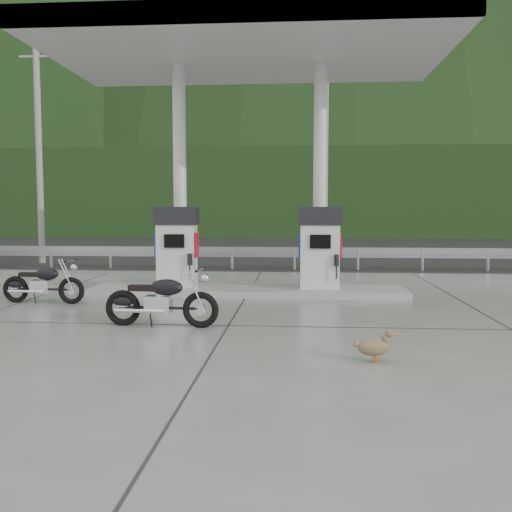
# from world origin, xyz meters

# --- Properties ---
(ground) EXTENTS (160.00, 160.00, 0.00)m
(ground) POSITION_xyz_m (0.00, 0.00, 0.00)
(ground) COLOR black
(ground) RESTS_ON ground
(forecourt_apron) EXTENTS (18.00, 14.00, 0.02)m
(forecourt_apron) POSITION_xyz_m (0.00, 0.00, 0.01)
(forecourt_apron) COLOR slate
(forecourt_apron) RESTS_ON ground
(pump_island) EXTENTS (7.00, 1.40, 0.15)m
(pump_island) POSITION_xyz_m (0.00, 2.50, 0.10)
(pump_island) COLOR gray
(pump_island) RESTS_ON forecourt_apron
(gas_pump_left) EXTENTS (0.95, 0.55, 1.80)m
(gas_pump_left) POSITION_xyz_m (-1.60, 2.50, 1.07)
(gas_pump_left) COLOR silver
(gas_pump_left) RESTS_ON pump_island
(gas_pump_right) EXTENTS (0.95, 0.55, 1.80)m
(gas_pump_right) POSITION_xyz_m (1.60, 2.50, 1.07)
(gas_pump_right) COLOR silver
(gas_pump_right) RESTS_ON pump_island
(canopy_column_left) EXTENTS (0.30, 0.30, 5.00)m
(canopy_column_left) POSITION_xyz_m (-1.60, 2.90, 2.67)
(canopy_column_left) COLOR silver
(canopy_column_left) RESTS_ON pump_island
(canopy_column_right) EXTENTS (0.30, 0.30, 5.00)m
(canopy_column_right) POSITION_xyz_m (1.60, 2.90, 2.67)
(canopy_column_right) COLOR silver
(canopy_column_right) RESTS_ON pump_island
(canopy_roof) EXTENTS (8.50, 5.00, 0.40)m
(canopy_roof) POSITION_xyz_m (0.00, 2.50, 5.37)
(canopy_roof) COLOR silver
(canopy_roof) RESTS_ON canopy_column_left
(guardrail) EXTENTS (26.00, 0.16, 1.42)m
(guardrail) POSITION_xyz_m (0.00, 8.00, 0.71)
(guardrail) COLOR gray
(guardrail) RESTS_ON ground
(road) EXTENTS (60.00, 7.00, 0.01)m
(road) POSITION_xyz_m (0.00, 11.50, 0.00)
(road) COLOR black
(road) RESTS_ON ground
(utility_pole_a) EXTENTS (0.22, 0.22, 8.00)m
(utility_pole_a) POSITION_xyz_m (-8.00, 9.50, 4.00)
(utility_pole_a) COLOR gray
(utility_pole_a) RESTS_ON ground
(utility_pole_b) EXTENTS (0.22, 0.22, 8.00)m
(utility_pole_b) POSITION_xyz_m (2.00, 9.50, 4.00)
(utility_pole_b) COLOR gray
(utility_pole_b) RESTS_ON ground
(tree_band) EXTENTS (80.00, 6.00, 6.00)m
(tree_band) POSITION_xyz_m (0.00, 30.00, 3.00)
(tree_band) COLOR black
(tree_band) RESTS_ON ground
(forested_hills) EXTENTS (100.00, 40.00, 140.00)m
(forested_hills) POSITION_xyz_m (0.00, 60.00, 0.00)
(forested_hills) COLOR black
(forested_hills) RESTS_ON ground
(motorcycle_left) EXTENTS (1.67, 0.63, 0.77)m
(motorcycle_left) POSITION_xyz_m (-4.02, 0.95, 0.41)
(motorcycle_left) COLOR black
(motorcycle_left) RESTS_ON forecourt_apron
(motorcycle_right) EXTENTS (1.80, 0.67, 0.84)m
(motorcycle_right) POSITION_xyz_m (-1.08, -1.14, 0.44)
(motorcycle_right) COLOR black
(motorcycle_right) RESTS_ON forecourt_apron
(duck) EXTENTS (0.50, 0.18, 0.35)m
(duck) POSITION_xyz_m (2.07, -3.06, 0.20)
(duck) COLOR brown
(duck) RESTS_ON forecourt_apron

